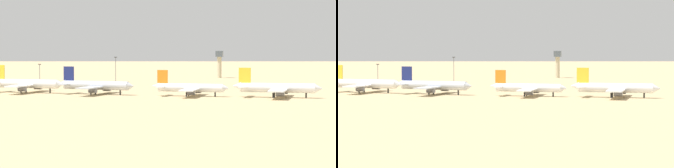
# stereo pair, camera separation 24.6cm
# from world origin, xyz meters

# --- Properties ---
(ground) EXTENTS (4000.00, 4000.00, 0.00)m
(ground) POSITION_xyz_m (0.00, 0.00, 0.00)
(ground) COLOR tan
(ridge_far_west) EXTENTS (407.22, 281.58, 134.24)m
(ridge_far_west) POSITION_xyz_m (-521.03, 1114.67, 67.12)
(ridge_far_west) COLOR slate
(ridge_far_west) RESTS_ON ground
(ridge_west) EXTENTS (320.81, 307.18, 68.14)m
(ridge_west) POSITION_xyz_m (-41.28, 1125.80, 34.07)
(ridge_west) COLOR slate
(ridge_west) RESTS_ON ground
(parked_jet_yellow_0) EXTENTS (43.75, 37.05, 14.45)m
(parked_jet_yellow_0) POSITION_xyz_m (-88.40, -3.68, 4.74)
(parked_jet_yellow_0) COLOR white
(parked_jet_yellow_0) RESTS_ON ground
(parked_jet_navy_1) EXTENTS (42.52, 36.18, 14.06)m
(parked_jet_navy_1) POSITION_xyz_m (-48.74, -8.56, 4.61)
(parked_jet_navy_1) COLOR silver
(parked_jet_navy_1) RESTS_ON ground
(parked_jet_orange_2) EXTENTS (38.82, 32.59, 12.83)m
(parked_jet_orange_2) POSITION_xyz_m (0.63, -12.05, 4.21)
(parked_jet_orange_2) COLOR white
(parked_jet_orange_2) RESTS_ON ground
(parked_jet_yellow_3) EXTENTS (43.11, 36.22, 14.25)m
(parked_jet_yellow_3) POSITION_xyz_m (42.82, -12.09, 4.67)
(parked_jet_yellow_3) COLOR white
(parked_jet_yellow_3) RESTS_ON ground
(control_tower) EXTENTS (5.20, 5.20, 19.98)m
(control_tower) POSITION_xyz_m (-9.40, 174.72, 12.06)
(control_tower) COLOR #C6B793
(control_tower) RESTS_ON ground
(light_pole_west) EXTENTS (1.80, 0.50, 12.78)m
(light_pole_west) POSITION_xyz_m (-110.08, 71.92, 7.55)
(light_pole_west) COLOR #59595E
(light_pole_west) RESTS_ON ground
(light_pole_mid) EXTENTS (1.80, 0.50, 16.62)m
(light_pole_mid) POSITION_xyz_m (-71.03, 110.30, 9.53)
(light_pole_mid) COLOR #59595E
(light_pole_mid) RESTS_ON ground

